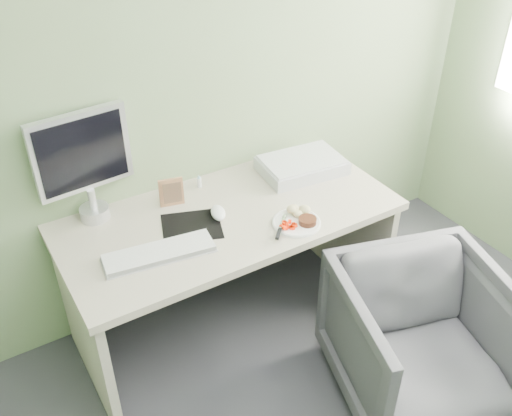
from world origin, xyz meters
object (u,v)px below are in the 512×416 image
desk (230,244)px  monitor (84,161)px  plate (296,223)px  scanner (302,166)px  desk_chair (421,340)px

desk → monitor: (-0.55, 0.31, 0.48)m
plate → scanner: size_ratio=0.53×
plate → desk_chair: size_ratio=0.30×
scanner → monitor: 1.11m
desk → monitor: bearing=150.3°
monitor → desk_chair: monitor is taller
desk → plate: plate is taller
plate → monitor: bearing=144.8°
desk → scanner: size_ratio=3.73×
desk → scanner: (0.52, 0.14, 0.22)m
plate → scanner: scanner is taller
plate → monitor: (-0.78, 0.55, 0.29)m
desk_chair → plate: bearing=132.8°
plate → desk_chair: bearing=-63.6°
scanner → desk: bearing=-159.0°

